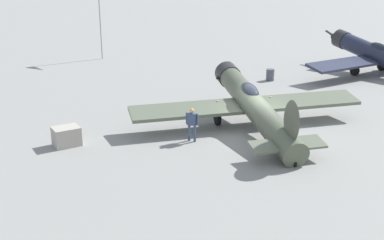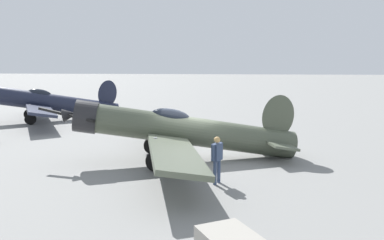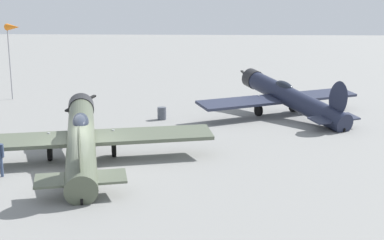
{
  "view_description": "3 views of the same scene",
  "coord_description": "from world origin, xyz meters",
  "px_view_note": "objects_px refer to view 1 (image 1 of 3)",
  "views": [
    {
      "loc": [
        -23.9,
        1.89,
        8.67
      ],
      "look_at": [
        -1.44,
        3.19,
        1.1
      ],
      "focal_mm": 45.81,
      "sensor_mm": 36.0,
      "label": 1
    },
    {
      "loc": [
        -2.78,
        16.14,
        4.09
      ],
      "look_at": [
        0.0,
        0.0,
        1.8
      ],
      "focal_mm": 35.52,
      "sensor_mm": 36.0,
      "label": 2
    },
    {
      "loc": [
        -20.31,
        -7.14,
        6.62
      ],
      "look_at": [
        3.63,
        -4.64,
        1.6
      ],
      "focal_mm": 44.95,
      "sensor_mm": 36.0,
      "label": 3
    }
  ],
  "objects_px": {
    "equipment_crate": "(66,136)",
    "fuel_drum": "(270,75)",
    "airplane_foreground": "(253,105)",
    "ground_crew_mechanic": "(192,122)",
    "airplane_mid_apron": "(384,58)"
  },
  "relations": [
    {
      "from": "equipment_crate",
      "to": "fuel_drum",
      "type": "distance_m",
      "value": 17.42
    },
    {
      "from": "airplane_foreground",
      "to": "ground_crew_mechanic",
      "type": "relative_size",
      "value": 7.39
    },
    {
      "from": "airplane_foreground",
      "to": "airplane_mid_apron",
      "type": "height_order",
      "value": "airplane_mid_apron"
    },
    {
      "from": "ground_crew_mechanic",
      "to": "fuel_drum",
      "type": "relative_size",
      "value": 2.0
    },
    {
      "from": "ground_crew_mechanic",
      "to": "airplane_mid_apron",
      "type": "bearing_deg",
      "value": 157.76
    },
    {
      "from": "airplane_mid_apron",
      "to": "fuel_drum",
      "type": "height_order",
      "value": "airplane_mid_apron"
    },
    {
      "from": "ground_crew_mechanic",
      "to": "equipment_crate",
      "type": "relative_size",
      "value": 1.08
    },
    {
      "from": "airplane_foreground",
      "to": "equipment_crate",
      "type": "bearing_deg",
      "value": 88.99
    },
    {
      "from": "ground_crew_mechanic",
      "to": "fuel_drum",
      "type": "xyz_separation_m",
      "value": [
        12.66,
        -4.98,
        -0.6
      ]
    },
    {
      "from": "airplane_mid_apron",
      "to": "ground_crew_mechanic",
      "type": "xyz_separation_m",
      "value": [
        -14.45,
        13.53,
        -0.4
      ]
    },
    {
      "from": "airplane_mid_apron",
      "to": "equipment_crate",
      "type": "height_order",
      "value": "airplane_mid_apron"
    },
    {
      "from": "airplane_mid_apron",
      "to": "ground_crew_mechanic",
      "type": "relative_size",
      "value": 6.93
    },
    {
      "from": "fuel_drum",
      "to": "airplane_foreground",
      "type": "bearing_deg",
      "value": 169.7
    },
    {
      "from": "airplane_foreground",
      "to": "ground_crew_mechanic",
      "type": "distance_m",
      "value": 3.61
    },
    {
      "from": "ground_crew_mechanic",
      "to": "airplane_foreground",
      "type": "bearing_deg",
      "value": 143.27
    }
  ]
}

